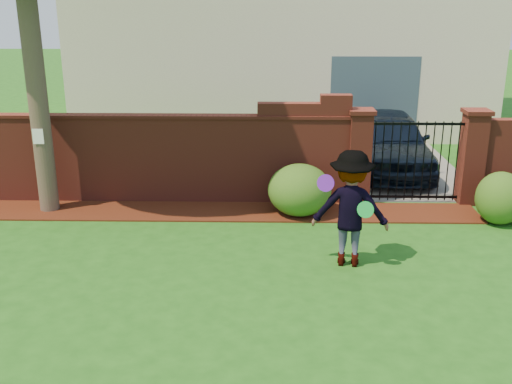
{
  "coord_description": "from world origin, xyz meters",
  "views": [
    {
      "loc": [
        0.6,
        -7.46,
        3.95
      ],
      "look_at": [
        0.42,
        1.4,
        1.05
      ],
      "focal_mm": 42.23,
      "sensor_mm": 36.0,
      "label": 1
    }
  ],
  "objects_px": {
    "man": "(350,209)",
    "car": "(391,144)",
    "frisbee_purple": "(326,183)",
    "frisbee_green": "(366,210)"
  },
  "relations": [
    {
      "from": "man",
      "to": "frisbee_green",
      "type": "bearing_deg",
      "value": 138.28
    },
    {
      "from": "frisbee_purple",
      "to": "car",
      "type": "bearing_deg",
      "value": 68.78
    },
    {
      "from": "frisbee_purple",
      "to": "frisbee_green",
      "type": "height_order",
      "value": "frisbee_purple"
    },
    {
      "from": "car",
      "to": "frisbee_green",
      "type": "height_order",
      "value": "car"
    },
    {
      "from": "frisbee_purple",
      "to": "frisbee_green",
      "type": "relative_size",
      "value": 1.04
    },
    {
      "from": "man",
      "to": "car",
      "type": "bearing_deg",
      "value": -98.3
    },
    {
      "from": "car",
      "to": "frisbee_purple",
      "type": "bearing_deg",
      "value": -110.93
    },
    {
      "from": "man",
      "to": "frisbee_purple",
      "type": "xyz_separation_m",
      "value": [
        -0.38,
        -0.03,
        0.42
      ]
    },
    {
      "from": "car",
      "to": "frisbee_green",
      "type": "xyz_separation_m",
      "value": [
        -1.4,
        -5.28,
        0.28
      ]
    },
    {
      "from": "car",
      "to": "man",
      "type": "height_order",
      "value": "man"
    }
  ]
}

